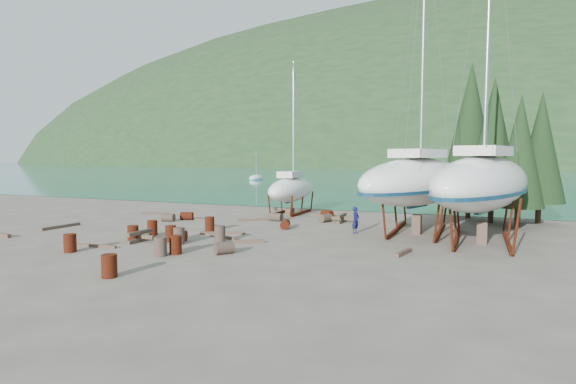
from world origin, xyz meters
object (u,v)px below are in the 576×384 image
at_px(large_sailboat_near, 419,181).
at_px(large_sailboat_far, 483,183).
at_px(worker, 356,220).
at_px(small_sailboat_shore, 291,189).

xyz_separation_m(large_sailboat_near, large_sailboat_far, (3.54, -1.95, 0.07)).
bearing_deg(worker, large_sailboat_far, -77.34).
relative_size(large_sailboat_far, small_sailboat_shore, 1.61).
height_order(large_sailboat_far, small_sailboat_shore, large_sailboat_far).
bearing_deg(worker, small_sailboat_shore, 57.87).
relative_size(large_sailboat_far, worker, 12.18).
bearing_deg(large_sailboat_near, large_sailboat_far, -9.57).
relative_size(large_sailboat_near, large_sailboat_far, 0.99).
height_order(large_sailboat_far, worker, large_sailboat_far).
distance_m(large_sailboat_near, large_sailboat_far, 4.04).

